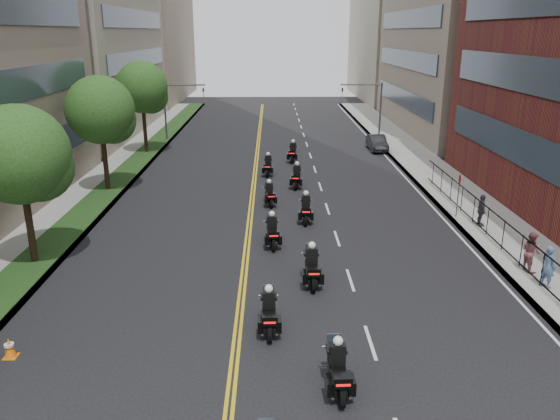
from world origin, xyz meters
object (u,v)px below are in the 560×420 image
Objects in this scene: motorcycle_9 at (293,153)px; motorcycle_7 at (297,177)px; traffic_cone at (10,348)px; pedestrian_a at (548,266)px; motorcycle_3 at (312,268)px; motorcycle_6 at (269,195)px; pedestrian_c at (481,210)px; parked_sedan at (377,143)px; motorcycle_8 at (268,166)px; motorcycle_2 at (269,314)px; motorcycle_4 at (272,232)px; pedestrian_b at (531,252)px; motorcycle_5 at (306,210)px; motorcycle_1 at (338,370)px.

motorcycle_7 is at bearing -83.17° from motorcycle_9.
pedestrian_a is at bearing 13.03° from traffic_cone.
pedestrian_a is at bearing -4.80° from motorcycle_3.
motorcycle_9 is (0.09, 23.04, -0.02)m from motorcycle_3.
pedestrian_a is at bearing -53.53° from motorcycle_6.
motorcycle_6 is (-1.82, 11.17, -0.09)m from motorcycle_3.
pedestrian_c is (9.62, -16.27, 0.31)m from motorcycle_9.
motorcycle_8 is at bearing -137.89° from parked_sedan.
motorcycle_2 is 15.65m from pedestrian_c.
parked_sedan is (9.72, 31.35, -0.02)m from motorcycle_2.
motorcycle_4 is 1.11× the size of motorcycle_6.
motorcycle_2 reaches higher than motorcycle_8.
motorcycle_6 is at bearing -91.99° from motorcycle_9.
motorcycle_7 is 0.99× the size of motorcycle_9.
motorcycle_6 is at bearing 62.64° from traffic_cone.
motorcycle_6 is 15.46m from pedestrian_b.
motorcycle_8 is at bearing 86.67° from motorcycle_4.
motorcycle_9 is at bearing 96.93° from motorcycle_7.
motorcycle_6 is 12.02m from motorcycle_9.
traffic_cone is (-20.08, -12.13, -0.69)m from pedestrian_c.
motorcycle_4 is (-1.67, 4.40, -0.03)m from motorcycle_3.
parked_sedan is at bearing -8.81° from pedestrian_b.
motorcycle_2 is at bearing -95.37° from motorcycle_4.
motorcycle_2 reaches higher than motorcycle_6.
pedestrian_b is (11.38, -3.52, 0.35)m from motorcycle_4.
parked_sedan is (7.91, 27.53, -0.06)m from motorcycle_3.
motorcycle_5 is 17.10m from traffic_cone.
motorcycle_1 is at bearing -82.26° from motorcycle_7.
parked_sedan is at bearing 73.32° from motorcycle_3.
traffic_cone is at bearing -136.14° from motorcycle_4.
motorcycle_9 is 1.36× the size of pedestrian_a.
motorcycle_3 is at bearing -88.45° from motorcycle_6.
pedestrian_b is at bearing 20.61° from motorcycle_2.
motorcycle_9 is (1.90, 26.86, 0.03)m from motorcycle_2.
motorcycle_9 is 1.40× the size of pedestrian_c.
parked_sedan is (9.58, 23.13, -0.03)m from motorcycle_4.
motorcycle_3 is at bearing 129.60° from pedestrian_c.
motorcycle_2 is 12.44m from pedestrian_b.
motorcycle_1 is 18.57m from motorcycle_6.
pedestrian_a reaches higher than motorcycle_3.
motorcycle_9 is 9.02m from parked_sedan.
motorcycle_9 is at bearing 69.25° from motorcycle_8.
motorcycle_7 is 14.63m from parked_sedan.
motorcycle_7 is at bearing 76.54° from motorcycle_4.
pedestrian_c reaches higher than traffic_cone.
motorcycle_7 is 1.34× the size of pedestrian_a.
pedestrian_a is at bearing -60.81° from motorcycle_9.
motorcycle_5 is (-0.00, 15.34, 0.01)m from motorcycle_1.
traffic_cone is at bearing -109.64° from motorcycle_7.
motorcycle_6 is at bearing -120.91° from parked_sedan.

